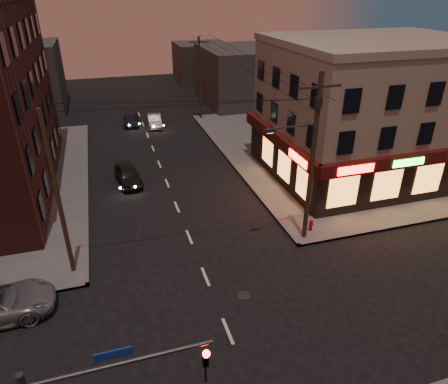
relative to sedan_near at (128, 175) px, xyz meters
name	(u,v)px	position (x,y,z in m)	size (l,w,h in m)	color
ground	(228,331)	(2.92, -16.95, -0.73)	(120.00, 120.00, 0.00)	black
sidewalk_ne	(345,146)	(20.92, 2.05, -0.66)	(24.00, 28.00, 0.15)	#514F4C
pizza_building	(370,110)	(18.85, -3.52, 4.61)	(15.85, 12.85, 10.50)	gray
bg_building_ne_a	(242,75)	(16.92, 21.05, 2.77)	(10.00, 12.00, 7.00)	#3F3D3A
bg_building_nw	(22,78)	(-10.08, 25.05, 3.27)	(9.00, 10.00, 8.00)	#3F3D3A
bg_building_ne_b	(201,63)	(14.92, 35.05, 2.27)	(8.00, 8.00, 6.00)	#3F3D3A
utility_pole_main	(311,152)	(9.60, -11.15, 5.03)	(4.20, 0.44, 10.00)	#382619
utility_pole_far	(200,79)	(9.72, 15.05, 3.92)	(0.26, 0.26, 9.00)	#382619
utility_pole_west	(58,197)	(-3.88, -10.45, 3.92)	(0.24, 0.24, 9.00)	#382619
sedan_near	(128,175)	(0.00, 0.00, 0.00)	(1.73, 4.30, 1.47)	black
sedan_mid	(155,121)	(4.12, 13.83, -0.08)	(1.39, 3.98, 1.31)	gray
sedan_far	(131,120)	(1.65, 15.13, -0.14)	(1.66, 4.08, 1.19)	black
fire_hydrant	(311,224)	(10.43, -10.64, -0.16)	(0.34, 0.34, 0.77)	maroon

